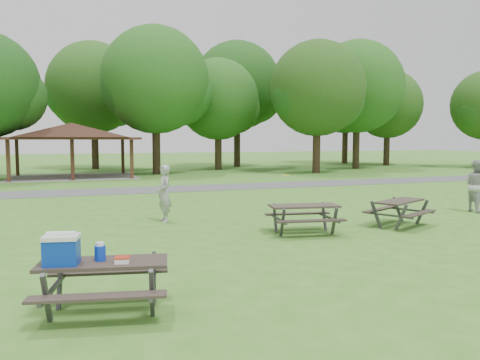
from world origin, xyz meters
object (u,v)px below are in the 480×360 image
Objects in this scene: picnic_table_middle at (304,212)px; frisbee_catcher at (477,186)px; picnic_table_near at (90,265)px; frisbee_thrower at (164,193)px.

frisbee_catcher is at bearing 9.91° from picnic_table_middle.
picnic_table_near is 7.29m from picnic_table_middle.
frisbee_catcher reaches higher than picnic_table_near.
picnic_table_middle is at bearing 108.44° from frisbee_catcher.
frisbee_catcher is at bearing 72.64° from frisbee_thrower.
frisbee_thrower is (-3.31, 3.20, 0.30)m from picnic_table_middle.
picnic_table_middle is at bearing 36.21° from picnic_table_near.
picnic_table_middle is 1.18× the size of frisbee_thrower.
picnic_table_near is at bearing 121.09° from frisbee_catcher.
picnic_table_middle is 7.86m from frisbee_catcher.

